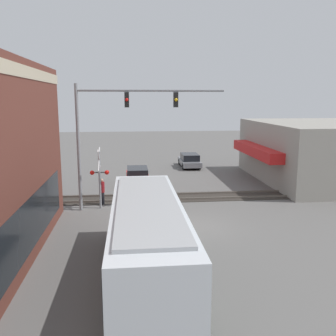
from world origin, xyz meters
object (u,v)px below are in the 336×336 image
(crossing_signal, at_px, (100,172))
(parked_car_grey, at_px, (190,161))
(city_bus, at_px, (147,238))
(parked_car_red, at_px, (137,176))
(pedestrian_at_crossing, at_px, (102,191))

(crossing_signal, xyz_separation_m, parked_car_grey, (13.69, -7.87, -1.65))
(city_bus, xyz_separation_m, parked_car_grey, (23.53, -5.40, -1.07))
(city_bus, height_order, parked_car_red, city_bus)
(parked_car_grey, bearing_deg, parked_car_red, 142.69)
(parked_car_red, relative_size, parked_car_grey, 1.02)
(city_bus, height_order, crossing_signal, crossing_signal)
(city_bus, height_order, parked_car_grey, city_bus)
(parked_car_red, xyz_separation_m, parked_car_grey, (7.09, -5.40, 0.00))
(parked_car_grey, bearing_deg, city_bus, 167.08)
(city_bus, bearing_deg, parked_car_grey, -12.92)
(crossing_signal, bearing_deg, pedestrian_at_crossing, -3.06)
(crossing_signal, distance_m, parked_car_red, 7.24)
(pedestrian_at_crossing, bearing_deg, parked_car_grey, -31.42)
(parked_car_red, bearing_deg, pedestrian_at_crossing, 157.06)
(crossing_signal, bearing_deg, city_bus, -165.94)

